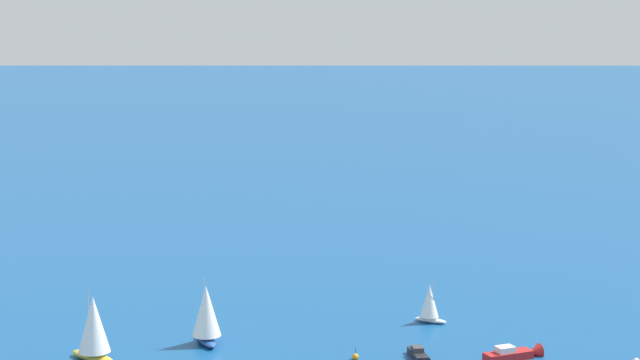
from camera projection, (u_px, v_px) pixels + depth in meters
name	position (u px, v px, depth m)	size (l,w,h in m)	color
sailboat_far_port	(93.00, 328.00, 183.82)	(6.74, 9.84, 12.27)	gold
sailboat_offshore	(206.00, 314.00, 193.00)	(5.85, 9.32, 11.60)	#23478C
sailboat_trailing	(430.00, 303.00, 206.27)	(4.77, 6.15, 7.91)	white
motorboat_ahead	(516.00, 354.00, 185.89)	(10.55, 4.10, 2.98)	#B21E1E
motorboat_outer_ring_c	(420.00, 356.00, 185.03)	(4.80, 8.27, 2.34)	black
marker_buoy	(355.00, 357.00, 185.63)	(1.10, 1.10, 2.10)	orange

